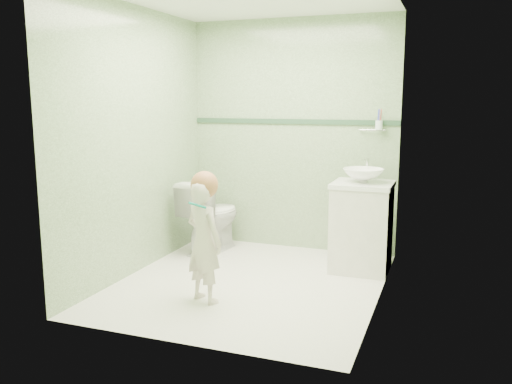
% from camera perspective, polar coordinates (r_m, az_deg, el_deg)
% --- Properties ---
extents(ground, '(2.50, 2.50, 0.00)m').
position_cam_1_polar(ground, '(4.70, -0.64, -9.70)').
color(ground, silver).
rests_on(ground, ground).
extents(room_shell, '(2.50, 2.54, 2.40)m').
position_cam_1_polar(room_shell, '(4.45, -0.67, 5.03)').
color(room_shell, gray).
rests_on(room_shell, ground).
extents(trim_stripe, '(2.20, 0.02, 0.05)m').
position_cam_1_polar(trim_stripe, '(5.61, 3.89, 7.55)').
color(trim_stripe, '#2C4E35').
rests_on(trim_stripe, room_shell).
extents(vanity, '(0.52, 0.50, 0.80)m').
position_cam_1_polar(vanity, '(5.03, 11.23, -3.82)').
color(vanity, beige).
rests_on(vanity, ground).
extents(counter, '(0.54, 0.52, 0.04)m').
position_cam_1_polar(counter, '(4.95, 11.39, 0.79)').
color(counter, white).
rests_on(counter, vanity).
extents(basin, '(0.37, 0.37, 0.13)m').
position_cam_1_polar(basin, '(4.94, 11.43, 1.75)').
color(basin, white).
rests_on(basin, counter).
extents(faucet, '(0.03, 0.13, 0.18)m').
position_cam_1_polar(faucet, '(5.11, 11.78, 2.91)').
color(faucet, silver).
rests_on(faucet, counter).
extents(cup_holder, '(0.26, 0.07, 0.21)m').
position_cam_1_polar(cup_holder, '(5.37, 12.96, 7.01)').
color(cup_holder, silver).
rests_on(cup_holder, room_shell).
extents(toilet, '(0.53, 0.80, 0.76)m').
position_cam_1_polar(toilet, '(5.59, -4.82, -2.52)').
color(toilet, white).
rests_on(toilet, ground).
extents(toddler, '(0.41, 0.35, 0.96)m').
position_cam_1_polar(toddler, '(4.18, -5.59, -5.33)').
color(toddler, beige).
rests_on(toddler, ground).
extents(hair_cap, '(0.21, 0.21, 0.21)m').
position_cam_1_polar(hair_cap, '(4.11, -5.55, 0.77)').
color(hair_cap, '#A2643C').
rests_on(hair_cap, toddler).
extents(teal_toothbrush, '(0.11, 0.14, 0.08)m').
position_cam_1_polar(teal_toothbrush, '(3.98, -6.30, -1.33)').
color(teal_toothbrush, '#0A8072').
rests_on(teal_toothbrush, toddler).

